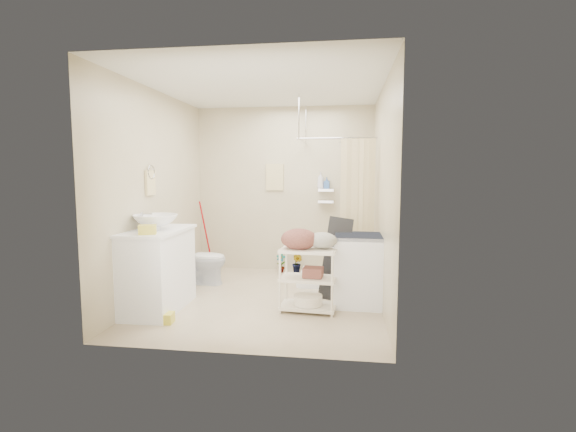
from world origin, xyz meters
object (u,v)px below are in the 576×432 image
Objects in this scene: toilet at (202,259)px; washing_machine at (359,270)px; vanity at (157,270)px; laundry_rack at (308,274)px.

washing_machine is at bearing -105.20° from toilet.
vanity is at bearing 175.27° from toilet.
vanity is 1.26× the size of washing_machine.
toilet is 1.88m from laundry_rack.
vanity reaches higher than washing_machine.
vanity is at bearing -169.29° from laundry_rack.
laundry_rack reaches higher than toilet.
laundry_rack is at bearing -148.21° from washing_machine.
laundry_rack is (1.72, 0.18, -0.03)m from vanity.
vanity is 1.17m from toilet.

